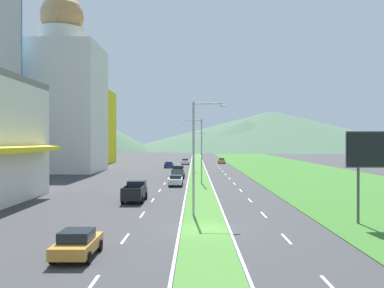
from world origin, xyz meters
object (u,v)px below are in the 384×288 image
(car_5, at_px, (185,161))
(pickup_truck_1, at_px, (178,172))
(street_lamp_far, at_px, (195,149))
(motorcycle_rider, at_px, (173,177))
(car_1, at_px, (179,171))
(pickup_truck_0, at_px, (135,192))
(car_4, at_px, (176,180))
(street_lamp_mid, at_px, (200,147))
(car_0, at_px, (77,243))
(car_3, at_px, (169,165))
(street_lamp_near, at_px, (197,151))
(car_2, at_px, (222,161))

(car_5, height_order, pickup_truck_1, pickup_truck_1)
(street_lamp_far, bearing_deg, motorcycle_rider, -98.36)
(car_1, distance_m, pickup_truck_0, 32.77)
(car_4, xyz_separation_m, pickup_truck_0, (-3.54, -14.71, 0.21))
(street_lamp_mid, bearing_deg, car_0, -100.33)
(car_0, bearing_deg, car_3, -0.11)
(street_lamp_near, bearing_deg, car_4, 96.88)
(car_2, bearing_deg, car_5, -63.27)
(car_0, distance_m, motorcycle_rider, 40.48)
(pickup_truck_0, bearing_deg, car_5, -3.01)
(pickup_truck_0, bearing_deg, street_lamp_near, -143.34)
(car_0, xyz_separation_m, car_2, (13.76, 94.72, 0.02))
(street_lamp_mid, bearing_deg, car_2, 83.13)
(car_5, xyz_separation_m, pickup_truck_0, (-3.62, -68.82, 0.19))
(pickup_truck_1, height_order, motorcycle_rider, pickup_truck_1)
(car_3, bearing_deg, car_4, -175.03)
(street_lamp_mid, relative_size, pickup_truck_1, 1.74)
(street_lamp_far, relative_size, car_1, 2.01)
(car_4, bearing_deg, street_lamp_near, -173.12)
(street_lamp_near, bearing_deg, pickup_truck_0, 126.66)
(car_5, bearing_deg, motorcycle_rider, 179.13)
(street_lamp_far, height_order, car_3, street_lamp_far)
(pickup_truck_0, bearing_deg, street_lamp_mid, -21.80)
(pickup_truck_0, distance_m, pickup_truck_1, 27.63)
(street_lamp_near, height_order, car_1, street_lamp_near)
(motorcycle_rider, bearing_deg, street_lamp_far, -8.36)
(street_lamp_near, distance_m, pickup_truck_1, 36.35)
(car_0, bearing_deg, car_5, -2.36)
(street_lamp_near, distance_m, car_3, 63.67)
(car_1, distance_m, car_5, 36.22)
(street_lamp_near, relative_size, car_2, 2.12)
(pickup_truck_0, bearing_deg, car_3, -0.07)
(car_0, height_order, pickup_truck_1, pickup_truck_1)
(car_1, bearing_deg, car_5, -0.56)
(street_lamp_near, xyz_separation_m, car_3, (-6.28, 63.18, -4.65))
(street_lamp_far, bearing_deg, car_2, 76.61)
(street_lamp_mid, bearing_deg, motorcycle_rider, 148.63)
(car_5, distance_m, pickup_truck_1, 41.40)
(car_5, distance_m, pickup_truck_0, 68.92)
(car_0, xyz_separation_m, car_5, (3.69, 89.65, 0.05))
(street_lamp_mid, bearing_deg, street_lamp_near, -91.11)
(street_lamp_far, xyz_separation_m, car_5, (-2.68, 26.01, -3.89))
(car_0, xyz_separation_m, car_1, (3.34, 53.43, 0.06))
(car_2, bearing_deg, car_0, -8.27)
(car_3, bearing_deg, motorcycle_rider, -175.43)
(street_lamp_mid, bearing_deg, car_1, 103.03)
(street_lamp_mid, height_order, street_lamp_far, street_lamp_mid)
(street_lamp_far, height_order, motorcycle_rider, street_lamp_far)
(street_lamp_far, xyz_separation_m, car_0, (-6.37, -63.64, -3.95))
(pickup_truck_0, distance_m, motorcycle_rider, 19.76)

